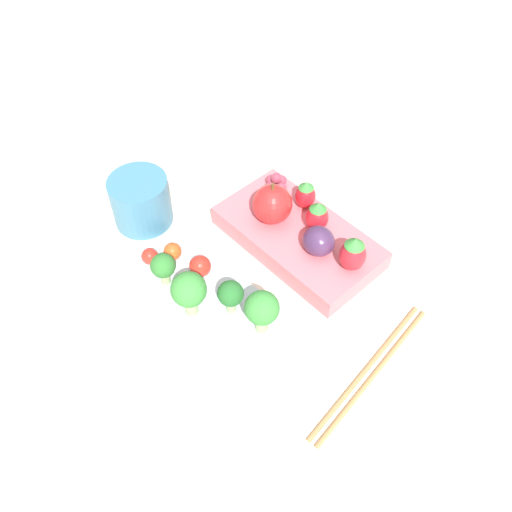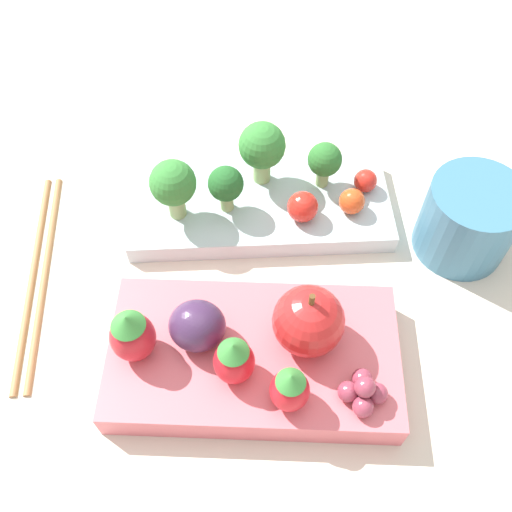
{
  "view_description": "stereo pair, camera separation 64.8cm",
  "coord_description": "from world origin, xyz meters",
  "px_view_note": "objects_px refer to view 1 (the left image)",
  "views": [
    {
      "loc": [
        -0.32,
        0.28,
        0.55
      ],
      "look_at": [
        0.0,
        -0.0,
        0.04
      ],
      "focal_mm": 40.0,
      "sensor_mm": 36.0,
      "label": 1
    },
    {
      "loc": [
        0.02,
        -0.25,
        0.4
      ],
      "look_at": [
        0.0,
        -0.0,
        0.04
      ],
      "focal_mm": 40.0,
      "sensor_mm": 36.0,
      "label": 2
    }
  ],
  "objects_px": {
    "strawberry_0": "(305,195)",
    "plum": "(319,241)",
    "bento_box_savoury": "(210,305)",
    "broccoli_floret_0": "(231,294)",
    "bento_box_fruit": "(298,237)",
    "cherry_tomato_1": "(173,251)",
    "strawberry_2": "(353,254)",
    "strawberry_1": "(317,216)",
    "grape_cluster": "(276,183)",
    "chopsticks_pair": "(370,371)",
    "apple": "(272,204)",
    "cherry_tomato_0": "(200,266)",
    "broccoli_floret_1": "(163,267)",
    "cherry_tomato_2": "(150,256)",
    "drinking_cup": "(141,201)",
    "broccoli_floret_3": "(188,289)",
    "broccoli_floret_2": "(262,309)"
  },
  "relations": [
    {
      "from": "strawberry_0",
      "to": "plum",
      "type": "bearing_deg",
      "value": 147.51
    },
    {
      "from": "bento_box_savoury",
      "to": "broccoli_floret_0",
      "type": "height_order",
      "value": "broccoli_floret_0"
    },
    {
      "from": "bento_box_fruit",
      "to": "strawberry_0",
      "type": "bearing_deg",
      "value": -53.43
    },
    {
      "from": "broccoli_floret_0",
      "to": "cherry_tomato_1",
      "type": "distance_m",
      "value": 0.11
    },
    {
      "from": "broccoli_floret_0",
      "to": "strawberry_2",
      "type": "relative_size",
      "value": 0.93
    },
    {
      "from": "strawberry_1",
      "to": "bento_box_savoury",
      "type": "bearing_deg",
      "value": 88.3
    },
    {
      "from": "cherry_tomato_1",
      "to": "grape_cluster",
      "type": "relative_size",
      "value": 0.65
    },
    {
      "from": "strawberry_2",
      "to": "grape_cluster",
      "type": "distance_m",
      "value": 0.16
    },
    {
      "from": "chopsticks_pair",
      "to": "broccoli_floret_0",
      "type": "bearing_deg",
      "value": 24.43
    },
    {
      "from": "strawberry_2",
      "to": "apple",
      "type": "bearing_deg",
      "value": 8.55
    },
    {
      "from": "strawberry_1",
      "to": "cherry_tomato_0",
      "type": "bearing_deg",
      "value": 73.72
    },
    {
      "from": "broccoli_floret_1",
      "to": "cherry_tomato_2",
      "type": "distance_m",
      "value": 0.04
    },
    {
      "from": "strawberry_0",
      "to": "chopsticks_pair",
      "type": "height_order",
      "value": "strawberry_0"
    },
    {
      "from": "apple",
      "to": "strawberry_1",
      "type": "relative_size",
      "value": 1.36
    },
    {
      "from": "bento_box_savoury",
      "to": "drinking_cup",
      "type": "height_order",
      "value": "drinking_cup"
    },
    {
      "from": "broccoli_floret_3",
      "to": "cherry_tomato_1",
      "type": "bearing_deg",
      "value": -21.91
    },
    {
      "from": "broccoli_floret_2",
      "to": "grape_cluster",
      "type": "relative_size",
      "value": 1.71
    },
    {
      "from": "broccoli_floret_1",
      "to": "broccoli_floret_2",
      "type": "relative_size",
      "value": 0.77
    },
    {
      "from": "plum",
      "to": "cherry_tomato_1",
      "type": "bearing_deg",
      "value": 49.87
    },
    {
      "from": "chopsticks_pair",
      "to": "broccoli_floret_1",
      "type": "bearing_deg",
      "value": 23.7
    },
    {
      "from": "broccoli_floret_3",
      "to": "apple",
      "type": "relative_size",
      "value": 1.03
    },
    {
      "from": "cherry_tomato_0",
      "to": "strawberry_1",
      "type": "relative_size",
      "value": 0.6
    },
    {
      "from": "broccoli_floret_3",
      "to": "strawberry_0",
      "type": "height_order",
      "value": "broccoli_floret_3"
    },
    {
      "from": "chopsticks_pair",
      "to": "apple",
      "type": "bearing_deg",
      "value": -14.0
    },
    {
      "from": "plum",
      "to": "grape_cluster",
      "type": "height_order",
      "value": "plum"
    },
    {
      "from": "grape_cluster",
      "to": "cherry_tomato_1",
      "type": "bearing_deg",
      "value": 90.68
    },
    {
      "from": "strawberry_0",
      "to": "strawberry_2",
      "type": "bearing_deg",
      "value": 164.87
    },
    {
      "from": "cherry_tomato_1",
      "to": "drinking_cup",
      "type": "xyz_separation_m",
      "value": [
        0.09,
        -0.02,
        0.0
      ]
    },
    {
      "from": "broccoli_floret_3",
      "to": "chopsticks_pair",
      "type": "relative_size",
      "value": 0.29
    },
    {
      "from": "broccoli_floret_1",
      "to": "drinking_cup",
      "type": "bearing_deg",
      "value": -21.05
    },
    {
      "from": "bento_box_fruit",
      "to": "strawberry_0",
      "type": "distance_m",
      "value": 0.06
    },
    {
      "from": "broccoli_floret_0",
      "to": "broccoli_floret_3",
      "type": "relative_size",
      "value": 0.74
    },
    {
      "from": "strawberry_0",
      "to": "plum",
      "type": "xyz_separation_m",
      "value": [
        -0.07,
        0.04,
        -0.0
      ]
    },
    {
      "from": "broccoli_floret_0",
      "to": "grape_cluster",
      "type": "height_order",
      "value": "broccoli_floret_0"
    },
    {
      "from": "broccoli_floret_1",
      "to": "drinking_cup",
      "type": "relative_size",
      "value": 0.58
    },
    {
      "from": "broccoli_floret_3",
      "to": "cherry_tomato_1",
      "type": "relative_size",
      "value": 2.75
    },
    {
      "from": "chopsticks_pair",
      "to": "plum",
      "type": "bearing_deg",
      "value": -22.7
    },
    {
      "from": "strawberry_0",
      "to": "chopsticks_pair",
      "type": "xyz_separation_m",
      "value": [
        -0.21,
        0.1,
        -0.04
      ]
    },
    {
      "from": "cherry_tomato_0",
      "to": "drinking_cup",
      "type": "distance_m",
      "value": 0.14
    },
    {
      "from": "chopsticks_pair",
      "to": "bento_box_fruit",
      "type": "bearing_deg",
      "value": -20.02
    },
    {
      "from": "grape_cluster",
      "to": "cherry_tomato_0",
      "type": "bearing_deg",
      "value": 105.22
    },
    {
      "from": "cherry_tomato_0",
      "to": "apple",
      "type": "xyz_separation_m",
      "value": [
        0.01,
        -0.12,
        0.02
      ]
    },
    {
      "from": "cherry_tomato_1",
      "to": "apple",
      "type": "relative_size",
      "value": 0.37
    },
    {
      "from": "bento_box_savoury",
      "to": "bento_box_fruit",
      "type": "bearing_deg",
      "value": -87.38
    },
    {
      "from": "cherry_tomato_2",
      "to": "drinking_cup",
      "type": "distance_m",
      "value": 0.09
    },
    {
      "from": "broccoli_floret_0",
      "to": "broccoli_floret_3",
      "type": "xyz_separation_m",
      "value": [
        0.03,
        0.04,
        0.01
      ]
    },
    {
      "from": "cherry_tomato_1",
      "to": "plum",
      "type": "relative_size",
      "value": 0.55
    },
    {
      "from": "bento_box_savoury",
      "to": "strawberry_2",
      "type": "height_order",
      "value": "strawberry_2"
    },
    {
      "from": "cherry_tomato_2",
      "to": "plum",
      "type": "height_order",
      "value": "plum"
    },
    {
      "from": "apple",
      "to": "grape_cluster",
      "type": "distance_m",
      "value": 0.06
    }
  ]
}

